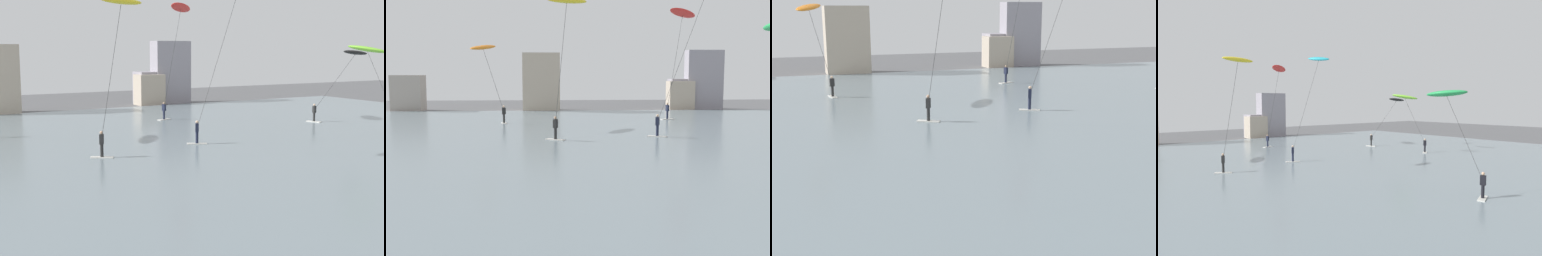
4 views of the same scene
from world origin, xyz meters
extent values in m
cube|color=gray|center=(0.00, 30.68, 0.05)|extent=(84.00, 52.00, 0.10)
cube|color=#B7A893|center=(16.18, 58.60, 1.81)|extent=(3.18, 2.32, 3.61)
cube|color=gray|center=(17.10, 59.67, 1.95)|extent=(4.06, 2.72, 3.89)
cube|color=gray|center=(19.35, 59.19, 3.78)|extent=(4.56, 2.11, 7.55)
cube|color=silver|center=(11.14, 44.79, 0.13)|extent=(1.46, 0.92, 0.06)
cylinder|color=#191E33|center=(11.14, 44.79, 0.55)|extent=(0.20, 0.20, 0.78)
cube|color=#191E33|center=(11.14, 44.79, 1.24)|extent=(0.33, 0.40, 0.60)
sphere|color=tan|center=(11.14, 44.79, 1.65)|extent=(0.20, 0.20, 0.20)
cylinder|color=#333333|center=(11.54, 43.86, 5.64)|extent=(0.83, 1.89, 8.90)
ellipsoid|color=red|center=(11.94, 42.93, 10.24)|extent=(3.76, 3.69, 1.09)
cube|color=silver|center=(7.30, 32.12, 0.13)|extent=(1.45, 1.03, 0.06)
cylinder|color=#191E33|center=(7.30, 32.12, 0.55)|extent=(0.20, 0.20, 0.78)
cube|color=#191E33|center=(7.30, 32.12, 1.24)|extent=(0.35, 0.40, 0.60)
sphere|color=beige|center=(7.30, 32.12, 1.65)|extent=(0.20, 0.20, 0.20)
cylinder|color=#333333|center=(8.97, 32.24, 5.73)|extent=(3.38, 0.28, 9.09)
cylinder|color=#333333|center=(22.32, 29.38, 3.83)|extent=(0.64, 2.67, 5.29)
ellipsoid|color=#7AD133|center=(22.02, 30.70, 6.62)|extent=(2.39, 3.25, 0.99)
cube|color=silver|center=(22.25, 36.76, 0.13)|extent=(0.84, 1.47, 0.06)
cylinder|color=black|center=(22.25, 36.76, 0.55)|extent=(0.20, 0.20, 0.78)
cube|color=black|center=(22.25, 36.76, 1.24)|extent=(0.39, 0.31, 0.60)
sphere|color=beige|center=(22.25, 36.76, 1.65)|extent=(0.20, 0.20, 0.20)
cylinder|color=#333333|center=(23.43, 35.58, 3.68)|extent=(2.39, 2.39, 4.99)
ellipsoid|color=black|center=(24.61, 34.40, 6.32)|extent=(2.54, 1.16, 0.57)
cube|color=silver|center=(-0.12, 30.86, 0.13)|extent=(1.42, 1.11, 0.06)
cylinder|color=black|center=(-0.12, 30.86, 0.55)|extent=(0.20, 0.20, 0.78)
cube|color=black|center=(-0.12, 30.86, 1.24)|extent=(0.36, 0.40, 0.60)
sphere|color=tan|center=(-0.12, 30.86, 1.65)|extent=(0.20, 0.20, 0.20)
cylinder|color=#333333|center=(0.25, 30.02, 5.18)|extent=(0.77, 1.71, 7.99)
ellipsoid|color=yellow|center=(0.62, 29.19, 9.32)|extent=(2.62, 0.97, 0.57)
camera|label=1|loc=(-11.38, 0.13, 6.68)|focal=50.69mm
camera|label=2|loc=(-0.54, -2.39, 4.80)|focal=45.32mm
camera|label=3|loc=(-8.44, 0.71, 6.81)|focal=49.18mm
camera|label=4|loc=(-11.48, 0.99, 5.94)|focal=34.49mm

